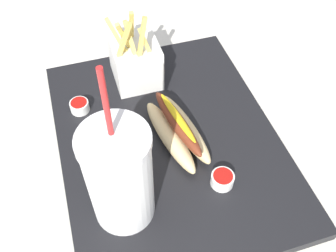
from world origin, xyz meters
name	(u,v)px	position (x,y,z in m)	size (l,w,h in m)	color
ground_plane	(168,148)	(0.00, 0.00, -0.01)	(2.40, 2.40, 0.02)	silver
food_tray	(168,141)	(0.00, 0.00, 0.01)	(0.47, 0.36, 0.02)	black
soda_cup	(120,177)	(-0.11, 0.10, 0.10)	(0.09, 0.09, 0.27)	white
fries_basket	(135,60)	(0.16, 0.01, 0.06)	(0.10, 0.09, 0.15)	white
hot_dog_1	(177,130)	(-0.01, -0.01, 0.04)	(0.17, 0.09, 0.06)	#E5C689
ketchup_cup_1	(79,106)	(0.11, 0.13, 0.03)	(0.03, 0.03, 0.02)	white
ketchup_cup_2	(222,179)	(-0.11, -0.05, 0.03)	(0.04, 0.04, 0.02)	white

